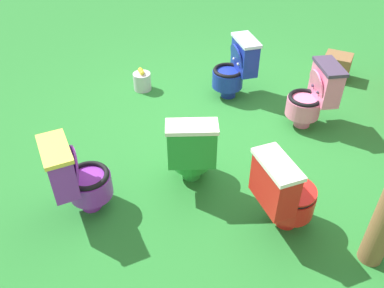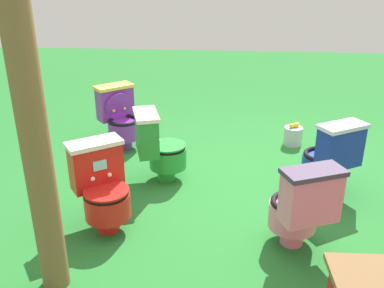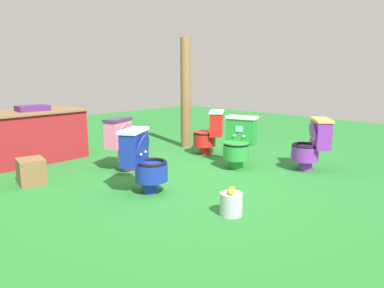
{
  "view_description": "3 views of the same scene",
  "coord_description": "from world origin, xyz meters",
  "px_view_note": "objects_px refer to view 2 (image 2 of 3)",
  "views": [
    {
      "loc": [
        3.61,
        0.6,
        2.63
      ],
      "look_at": [
        0.81,
        -0.15,
        0.33
      ],
      "focal_mm": 37.56,
      "sensor_mm": 36.0,
      "label": 1
    },
    {
      "loc": [
        0.3,
        3.68,
        2.04
      ],
      "look_at": [
        0.61,
        0.09,
        0.5
      ],
      "focal_mm": 40.04,
      "sensor_mm": 36.0,
      "label": 2
    },
    {
      "loc": [
        -3.14,
        -3.23,
        1.38
      ],
      "look_at": [
        0.34,
        0.21,
        0.38
      ],
      "focal_mm": 34.23,
      "sensor_mm": 36.0,
      "label": 3
    }
  ],
  "objects_px": {
    "toilet_blue": "(330,156)",
    "toilet_pink": "(301,206)",
    "lemon_bucket": "(293,135)",
    "toilet_green": "(158,146)",
    "wooden_post": "(37,156)",
    "toilet_purple": "(120,116)",
    "toilet_red": "(102,186)"
  },
  "relations": [
    {
      "from": "toilet_pink",
      "to": "toilet_blue",
      "type": "bearing_deg",
      "value": 43.75
    },
    {
      "from": "toilet_green",
      "to": "toilet_pink",
      "type": "distance_m",
      "value": 1.59
    },
    {
      "from": "toilet_blue",
      "to": "wooden_post",
      "type": "height_order",
      "value": "wooden_post"
    },
    {
      "from": "toilet_green",
      "to": "toilet_red",
      "type": "distance_m",
      "value": 0.9
    },
    {
      "from": "toilet_green",
      "to": "wooden_post",
      "type": "height_order",
      "value": "wooden_post"
    },
    {
      "from": "toilet_blue",
      "to": "toilet_pink",
      "type": "bearing_deg",
      "value": -144.45
    },
    {
      "from": "toilet_pink",
      "to": "lemon_bucket",
      "type": "height_order",
      "value": "toilet_pink"
    },
    {
      "from": "toilet_pink",
      "to": "wooden_post",
      "type": "height_order",
      "value": "wooden_post"
    },
    {
      "from": "toilet_purple",
      "to": "lemon_bucket",
      "type": "bearing_deg",
      "value": 145.61
    },
    {
      "from": "toilet_purple",
      "to": "wooden_post",
      "type": "height_order",
      "value": "wooden_post"
    },
    {
      "from": "toilet_pink",
      "to": "wooden_post",
      "type": "xyz_separation_m",
      "value": [
        1.7,
        0.54,
        0.59
      ]
    },
    {
      "from": "toilet_blue",
      "to": "toilet_red",
      "type": "xyz_separation_m",
      "value": [
        1.95,
        0.74,
        -0.0
      ]
    },
    {
      "from": "toilet_blue",
      "to": "lemon_bucket",
      "type": "relative_size",
      "value": 2.63
    },
    {
      "from": "toilet_blue",
      "to": "toilet_red",
      "type": "height_order",
      "value": "same"
    },
    {
      "from": "toilet_pink",
      "to": "toilet_purple",
      "type": "height_order",
      "value": "same"
    },
    {
      "from": "toilet_red",
      "to": "toilet_pink",
      "type": "bearing_deg",
      "value": 137.34
    },
    {
      "from": "toilet_green",
      "to": "toilet_purple",
      "type": "relative_size",
      "value": 1.0
    },
    {
      "from": "toilet_green",
      "to": "toilet_red",
      "type": "height_order",
      "value": "same"
    },
    {
      "from": "toilet_green",
      "to": "toilet_red",
      "type": "xyz_separation_m",
      "value": [
        0.32,
        0.84,
        0.0
      ]
    },
    {
      "from": "toilet_blue",
      "to": "toilet_green",
      "type": "bearing_deg",
      "value": 145.45
    },
    {
      "from": "toilet_green",
      "to": "toilet_purple",
      "type": "bearing_deg",
      "value": -161.54
    },
    {
      "from": "lemon_bucket",
      "to": "toilet_red",
      "type": "bearing_deg",
      "value": 46.52
    },
    {
      "from": "toilet_purple",
      "to": "wooden_post",
      "type": "xyz_separation_m",
      "value": [
        -0.11,
        2.38,
        0.59
      ]
    },
    {
      "from": "toilet_blue",
      "to": "toilet_purple",
      "type": "bearing_deg",
      "value": 126.4
    },
    {
      "from": "toilet_green",
      "to": "toilet_purple",
      "type": "distance_m",
      "value": 1.01
    },
    {
      "from": "toilet_blue",
      "to": "toilet_purple",
      "type": "xyz_separation_m",
      "value": [
        2.21,
        -0.92,
        0.0
      ]
    },
    {
      "from": "toilet_purple",
      "to": "toilet_green",
      "type": "bearing_deg",
      "value": 85.06
    },
    {
      "from": "toilet_pink",
      "to": "toilet_red",
      "type": "distance_m",
      "value": 1.56
    },
    {
      "from": "toilet_green",
      "to": "toilet_pink",
      "type": "height_order",
      "value": "same"
    },
    {
      "from": "toilet_green",
      "to": "toilet_red",
      "type": "bearing_deg",
      "value": -38.14
    },
    {
      "from": "toilet_pink",
      "to": "toilet_red",
      "type": "xyz_separation_m",
      "value": [
        1.55,
        -0.18,
        -0.0
      ]
    },
    {
      "from": "toilet_red",
      "to": "wooden_post",
      "type": "bearing_deg",
      "value": 42.24
    }
  ]
}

